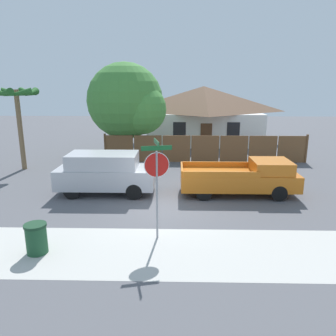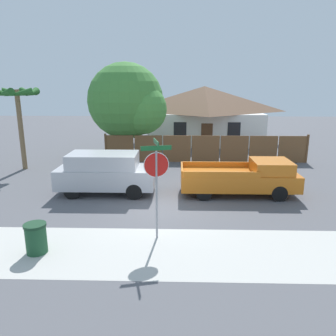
# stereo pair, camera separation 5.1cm
# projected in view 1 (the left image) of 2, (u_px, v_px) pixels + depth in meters

# --- Properties ---
(ground_plane) EXTENTS (80.00, 80.00, 0.00)m
(ground_plane) POSITION_uv_depth(u_px,v_px,m) (160.00, 208.00, 13.59)
(ground_plane) COLOR #56565B
(sidewalk_strip) EXTENTS (36.00, 3.20, 0.01)m
(sidewalk_strip) POSITION_uv_depth(u_px,v_px,m) (155.00, 251.00, 10.10)
(sidewalk_strip) COLOR beige
(sidewalk_strip) RESTS_ON ground
(wooden_fence) EXTENTS (13.27, 0.12, 1.86)m
(wooden_fence) POSITION_uv_depth(u_px,v_px,m) (205.00, 149.00, 21.45)
(wooden_fence) COLOR brown
(wooden_fence) RESTS_ON ground
(house) EXTENTS (10.19, 7.43, 4.82)m
(house) POSITION_uv_depth(u_px,v_px,m) (203.00, 113.00, 28.89)
(house) COLOR white
(house) RESTS_ON ground
(oak_tree) EXTENTS (5.37, 5.11, 6.45)m
(oak_tree) POSITION_uv_depth(u_px,v_px,m) (129.00, 103.00, 22.03)
(oak_tree) COLOR brown
(oak_tree) RESTS_ON ground
(palm_tree) EXTENTS (2.40, 2.59, 4.82)m
(palm_tree) POSITION_uv_depth(u_px,v_px,m) (17.00, 100.00, 18.86)
(palm_tree) COLOR brown
(palm_tree) RESTS_ON ground
(red_suv) EXTENTS (4.50, 1.90, 1.93)m
(red_suv) POSITION_uv_depth(u_px,v_px,m) (105.00, 172.00, 15.23)
(red_suv) COLOR #B7B7BC
(red_suv) RESTS_ON ground
(orange_pickup) EXTENTS (5.32, 1.96, 1.64)m
(orange_pickup) POSITION_uv_depth(u_px,v_px,m) (243.00, 178.00, 15.13)
(orange_pickup) COLOR orange
(orange_pickup) RESTS_ON ground
(stop_sign) EXTENTS (0.96, 0.87, 3.32)m
(stop_sign) POSITION_uv_depth(u_px,v_px,m) (157.00, 172.00, 10.43)
(stop_sign) COLOR gray
(stop_sign) RESTS_ON ground
(trash_bin) EXTENTS (0.67, 0.67, 0.95)m
(trash_bin) POSITION_uv_depth(u_px,v_px,m) (36.00, 238.00, 9.90)
(trash_bin) COLOR #1E4C2D
(trash_bin) RESTS_ON ground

